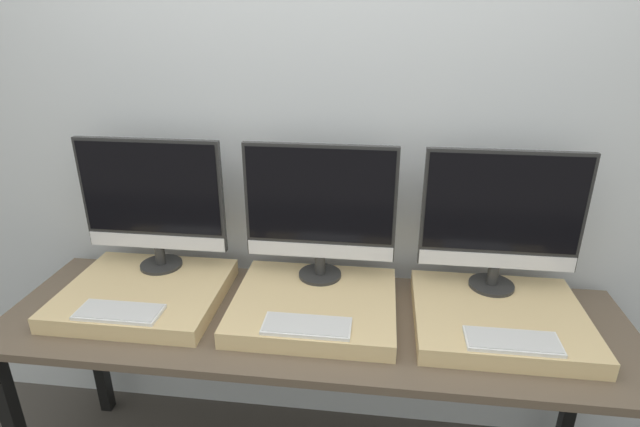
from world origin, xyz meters
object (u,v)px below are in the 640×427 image
monitor_left (152,200)px  monitor_center (320,207)px  monitor_right (502,216)px  keyboard_right (513,341)px  keyboard_left (119,312)px  keyboard_center (307,326)px

monitor_left → monitor_center: bearing=0.0°
monitor_right → monitor_center: bearing=180.0°
keyboard_right → monitor_left: bearing=165.1°
monitor_left → keyboard_left: (-0.00, -0.34, -0.28)m
monitor_center → keyboard_right: monitor_center is taller
monitor_left → monitor_right: same height
keyboard_center → monitor_right: bearing=28.0°
monitor_left → keyboard_left: size_ratio=1.94×
keyboard_left → keyboard_right: (1.28, 0.00, 0.00)m
monitor_center → keyboard_right: bearing=-28.0°
monitor_center → monitor_left: bearing=180.0°
keyboard_left → keyboard_center: bearing=0.0°
keyboard_right → keyboard_center: bearing=180.0°
keyboard_center → monitor_right: 0.78m
monitor_center → keyboard_center: bearing=-90.0°
monitor_right → keyboard_right: size_ratio=1.94×
monitor_right → keyboard_center: bearing=-152.0°
keyboard_right → keyboard_left: bearing=180.0°
monitor_left → keyboard_center: size_ratio=1.94×
monitor_center → monitor_right: 0.64m
monitor_left → keyboard_left: 0.44m
monitor_center → keyboard_right: (0.64, -0.34, -0.28)m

